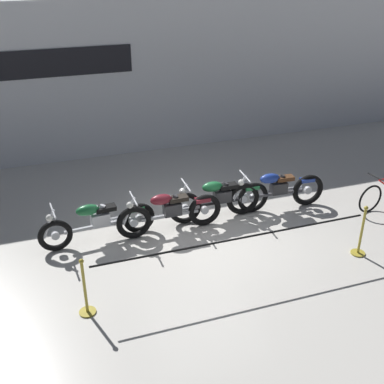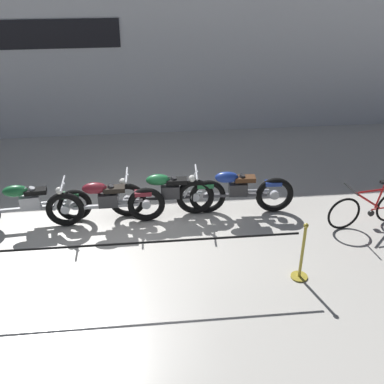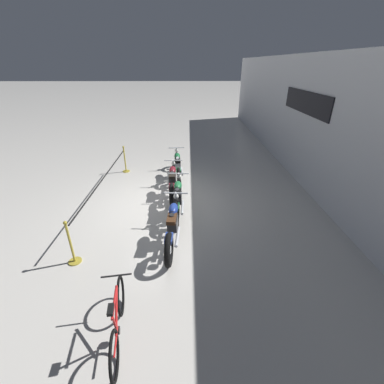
{
  "view_description": "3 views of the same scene",
  "coord_description": "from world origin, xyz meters",
  "px_view_note": "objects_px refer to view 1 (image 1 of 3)",
  "views": [
    {
      "loc": [
        -2.96,
        -7.82,
        5.34
      ],
      "look_at": [
        0.06,
        0.99,
        0.58
      ],
      "focal_mm": 45.0,
      "sensor_mm": 36.0,
      "label": 1
    },
    {
      "loc": [
        0.23,
        -7.49,
        5.11
      ],
      "look_at": [
        1.08,
        0.65,
        0.5
      ],
      "focal_mm": 45.0,
      "sensor_mm": 36.0,
      "label": 2
    },
    {
      "loc": [
        7.0,
        1.01,
        3.89
      ],
      "look_at": [
        0.16,
        1.11,
        0.45
      ],
      "focal_mm": 24.0,
      "sensor_mm": 36.0,
      "label": 3
    }
  ],
  "objects_px": {
    "motorcycle_maroon_1": "(170,212)",
    "motorcycle_green_2": "(219,198)",
    "motorcycle_blue_3": "(276,191)",
    "stanchion_far_left": "(174,262)",
    "stanchion_mid_left": "(361,238)",
    "motorcycle_green_0": "(97,222)"
  },
  "relations": [
    {
      "from": "motorcycle_green_2",
      "to": "motorcycle_maroon_1",
      "type": "bearing_deg",
      "value": -170.08
    },
    {
      "from": "motorcycle_green_2",
      "to": "motorcycle_blue_3",
      "type": "xyz_separation_m",
      "value": [
        1.33,
        -0.07,
        0.0
      ]
    },
    {
      "from": "motorcycle_green_0",
      "to": "stanchion_mid_left",
      "type": "relative_size",
      "value": 2.25
    },
    {
      "from": "motorcycle_blue_3",
      "to": "stanchion_mid_left",
      "type": "bearing_deg",
      "value": -71.6
    },
    {
      "from": "motorcycle_blue_3",
      "to": "stanchion_far_left",
      "type": "bearing_deg",
      "value": -144.92
    },
    {
      "from": "motorcycle_green_0",
      "to": "motorcycle_blue_3",
      "type": "bearing_deg",
      "value": 0.48
    },
    {
      "from": "motorcycle_green_0",
      "to": "motorcycle_green_2",
      "type": "distance_m",
      "value": 2.66
    },
    {
      "from": "motorcycle_maroon_1",
      "to": "motorcycle_blue_3",
      "type": "relative_size",
      "value": 0.96
    },
    {
      "from": "motorcycle_blue_3",
      "to": "stanchion_far_left",
      "type": "relative_size",
      "value": 0.45
    },
    {
      "from": "motorcycle_maroon_1",
      "to": "motorcycle_green_2",
      "type": "relative_size",
      "value": 0.98
    },
    {
      "from": "motorcycle_blue_3",
      "to": "stanchion_far_left",
      "type": "xyz_separation_m",
      "value": [
        -3.02,
        -2.12,
        0.18
      ]
    },
    {
      "from": "motorcycle_green_2",
      "to": "stanchion_mid_left",
      "type": "xyz_separation_m",
      "value": [
        2.04,
        -2.19,
        -0.11
      ]
    },
    {
      "from": "stanchion_far_left",
      "to": "stanchion_mid_left",
      "type": "xyz_separation_m",
      "value": [
        3.73,
        -0.0,
        -0.3
      ]
    },
    {
      "from": "motorcycle_green_2",
      "to": "motorcycle_green_0",
      "type": "bearing_deg",
      "value": -177.78
    },
    {
      "from": "stanchion_mid_left",
      "to": "stanchion_far_left",
      "type": "bearing_deg",
      "value": 180.0
    },
    {
      "from": "motorcycle_maroon_1",
      "to": "motorcycle_blue_3",
      "type": "xyz_separation_m",
      "value": [
        2.52,
        0.14,
        0.01
      ]
    },
    {
      "from": "motorcycle_green_0",
      "to": "motorcycle_blue_3",
      "type": "relative_size",
      "value": 1.01
    },
    {
      "from": "motorcycle_maroon_1",
      "to": "motorcycle_blue_3",
      "type": "height_order",
      "value": "motorcycle_blue_3"
    },
    {
      "from": "motorcycle_maroon_1",
      "to": "stanchion_mid_left",
      "type": "height_order",
      "value": "stanchion_mid_left"
    },
    {
      "from": "motorcycle_green_0",
      "to": "stanchion_mid_left",
      "type": "distance_m",
      "value": 5.14
    },
    {
      "from": "stanchion_mid_left",
      "to": "motorcycle_blue_3",
      "type": "bearing_deg",
      "value": 108.4
    },
    {
      "from": "motorcycle_maroon_1",
      "to": "stanchion_far_left",
      "type": "xyz_separation_m",
      "value": [
        -0.5,
        -1.98,
        0.19
      ]
    }
  ]
}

